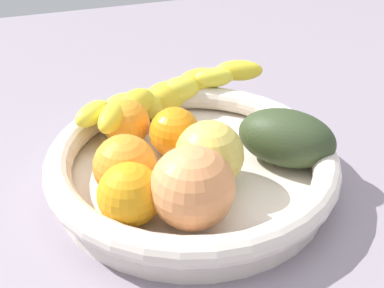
{
  "coord_description": "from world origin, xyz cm",
  "views": [
    {
      "loc": [
        -13.5,
        -39.5,
        34.36
      ],
      "look_at": [
        0.0,
        0.0,
        7.76
      ],
      "focal_mm": 47.85,
      "sensor_mm": 36.0,
      "label": 1
    }
  ],
  "objects_px": {
    "orange_front": "(125,166)",
    "apple_yellow": "(209,155)",
    "orange_mid_left": "(126,123)",
    "banana_draped_left": "(171,94)",
    "orange_rear": "(175,132)",
    "peach_blush": "(192,188)",
    "banana_draped_right": "(152,99)",
    "avocado_dark": "(286,138)",
    "fruit_bowl": "(192,165)",
    "orange_mid_right": "(130,195)"
  },
  "relations": [
    {
      "from": "banana_draped_left",
      "to": "orange_mid_left",
      "type": "bearing_deg",
      "value": -145.63
    },
    {
      "from": "banana_draped_right",
      "to": "orange_front",
      "type": "xyz_separation_m",
      "value": [
        -0.06,
        -0.12,
        0.0
      ]
    },
    {
      "from": "banana_draped_left",
      "to": "orange_mid_left",
      "type": "height_order",
      "value": "banana_draped_left"
    },
    {
      "from": "orange_rear",
      "to": "peach_blush",
      "type": "height_order",
      "value": "peach_blush"
    },
    {
      "from": "apple_yellow",
      "to": "banana_draped_left",
      "type": "bearing_deg",
      "value": 88.31
    },
    {
      "from": "fruit_bowl",
      "to": "banana_draped_right",
      "type": "relative_size",
      "value": 1.43
    },
    {
      "from": "orange_rear",
      "to": "apple_yellow",
      "type": "relative_size",
      "value": 0.8
    },
    {
      "from": "banana_draped_left",
      "to": "orange_front",
      "type": "xyz_separation_m",
      "value": [
        -0.08,
        -0.13,
        0.0
      ]
    },
    {
      "from": "orange_rear",
      "to": "avocado_dark",
      "type": "distance_m",
      "value": 0.11
    },
    {
      "from": "banana_draped_right",
      "to": "peach_blush",
      "type": "height_order",
      "value": "peach_blush"
    },
    {
      "from": "orange_front",
      "to": "orange_mid_left",
      "type": "bearing_deg",
      "value": 76.68
    },
    {
      "from": "orange_mid_left",
      "to": "peach_blush",
      "type": "relative_size",
      "value": 0.69
    },
    {
      "from": "orange_front",
      "to": "orange_mid_left",
      "type": "xyz_separation_m",
      "value": [
        0.02,
        0.08,
        -0.0
      ]
    },
    {
      "from": "banana_draped_right",
      "to": "orange_mid_left",
      "type": "bearing_deg",
      "value": -134.07
    },
    {
      "from": "fruit_bowl",
      "to": "apple_yellow",
      "type": "height_order",
      "value": "apple_yellow"
    },
    {
      "from": "orange_mid_left",
      "to": "apple_yellow",
      "type": "height_order",
      "value": "apple_yellow"
    },
    {
      "from": "orange_rear",
      "to": "peach_blush",
      "type": "distance_m",
      "value": 0.11
    },
    {
      "from": "banana_draped_left",
      "to": "banana_draped_right",
      "type": "xyz_separation_m",
      "value": [
        -0.02,
        -0.0,
        -0.0
      ]
    },
    {
      "from": "avocado_dark",
      "to": "peach_blush",
      "type": "distance_m",
      "value": 0.13
    },
    {
      "from": "banana_draped_left",
      "to": "orange_rear",
      "type": "height_order",
      "value": "same"
    },
    {
      "from": "orange_mid_right",
      "to": "peach_blush",
      "type": "xyz_separation_m",
      "value": [
        0.05,
        -0.02,
        0.01
      ]
    },
    {
      "from": "orange_rear",
      "to": "apple_yellow",
      "type": "distance_m",
      "value": 0.06
    },
    {
      "from": "orange_mid_right",
      "to": "orange_rear",
      "type": "height_order",
      "value": "orange_mid_right"
    },
    {
      "from": "orange_mid_left",
      "to": "orange_rear",
      "type": "relative_size",
      "value": 0.97
    },
    {
      "from": "orange_rear",
      "to": "banana_draped_left",
      "type": "bearing_deg",
      "value": 76.03
    },
    {
      "from": "fruit_bowl",
      "to": "peach_blush",
      "type": "relative_size",
      "value": 3.97
    },
    {
      "from": "banana_draped_left",
      "to": "orange_rear",
      "type": "xyz_separation_m",
      "value": [
        -0.02,
        -0.08,
        -0.0
      ]
    },
    {
      "from": "banana_draped_right",
      "to": "fruit_bowl",
      "type": "bearing_deg",
      "value": -84.7
    },
    {
      "from": "apple_yellow",
      "to": "avocado_dark",
      "type": "relative_size",
      "value": 0.66
    },
    {
      "from": "avocado_dark",
      "to": "fruit_bowl",
      "type": "bearing_deg",
      "value": 169.27
    },
    {
      "from": "orange_mid_left",
      "to": "peach_blush",
      "type": "height_order",
      "value": "peach_blush"
    },
    {
      "from": "avocado_dark",
      "to": "orange_rear",
      "type": "bearing_deg",
      "value": 153.5
    },
    {
      "from": "orange_front",
      "to": "avocado_dark",
      "type": "xyz_separation_m",
      "value": [
        0.16,
        -0.0,
        -0.0
      ]
    },
    {
      "from": "orange_rear",
      "to": "avocado_dark",
      "type": "relative_size",
      "value": 0.53
    },
    {
      "from": "orange_mid_left",
      "to": "orange_rear",
      "type": "distance_m",
      "value": 0.06
    },
    {
      "from": "orange_mid_left",
      "to": "orange_mid_right",
      "type": "height_order",
      "value": "orange_mid_right"
    },
    {
      "from": "fruit_bowl",
      "to": "orange_rear",
      "type": "relative_size",
      "value": 5.53
    },
    {
      "from": "fruit_bowl",
      "to": "orange_mid_right",
      "type": "distance_m",
      "value": 0.1
    },
    {
      "from": "banana_draped_left",
      "to": "orange_mid_right",
      "type": "relative_size",
      "value": 3.99
    },
    {
      "from": "avocado_dark",
      "to": "banana_draped_left",
      "type": "bearing_deg",
      "value": 122.26
    },
    {
      "from": "banana_draped_right",
      "to": "orange_front",
      "type": "distance_m",
      "value": 0.14
    },
    {
      "from": "orange_front",
      "to": "apple_yellow",
      "type": "bearing_deg",
      "value": -8.9
    },
    {
      "from": "apple_yellow",
      "to": "peach_blush",
      "type": "distance_m",
      "value": 0.06
    },
    {
      "from": "orange_mid_right",
      "to": "peach_blush",
      "type": "height_order",
      "value": "peach_blush"
    },
    {
      "from": "orange_mid_right",
      "to": "banana_draped_left",
      "type": "bearing_deg",
      "value": 62.5
    },
    {
      "from": "apple_yellow",
      "to": "peach_blush",
      "type": "bearing_deg",
      "value": -124.97
    },
    {
      "from": "orange_mid_left",
      "to": "orange_mid_right",
      "type": "distance_m",
      "value": 0.13
    },
    {
      "from": "peach_blush",
      "to": "banana_draped_left",
      "type": "bearing_deg",
      "value": 78.71
    },
    {
      "from": "banana_draped_left",
      "to": "apple_yellow",
      "type": "bearing_deg",
      "value": -91.69
    },
    {
      "from": "banana_draped_left",
      "to": "orange_rear",
      "type": "distance_m",
      "value": 0.08
    }
  ]
}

